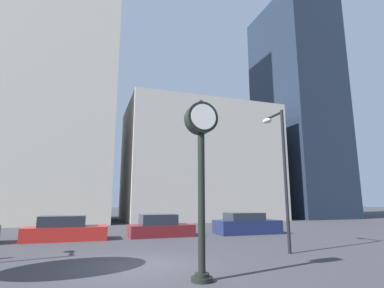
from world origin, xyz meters
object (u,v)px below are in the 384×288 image
at_px(car_maroon, 160,227).
at_px(street_lamp_right, 279,156).
at_px(car_red, 65,230).
at_px(car_navy, 246,225).
at_px(street_clock, 201,153).

distance_m(car_maroon, street_lamp_right, 9.03).
distance_m(car_red, car_navy, 11.31).
relative_size(car_maroon, street_lamp_right, 0.64).
distance_m(car_maroon, car_navy, 5.87).
distance_m(street_clock, car_red, 11.79).
bearing_deg(street_lamp_right, car_navy, 73.55).
distance_m(street_clock, car_maroon, 11.18).
bearing_deg(car_navy, car_maroon, 177.91).
bearing_deg(street_lamp_right, street_clock, -146.45).
relative_size(car_red, car_navy, 1.02).
bearing_deg(car_maroon, car_navy, -3.95).
bearing_deg(car_navy, car_red, 179.93).
height_order(car_maroon, street_lamp_right, street_lamp_right).
height_order(car_red, car_navy, car_navy).
bearing_deg(street_clock, car_maroon, 83.38).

